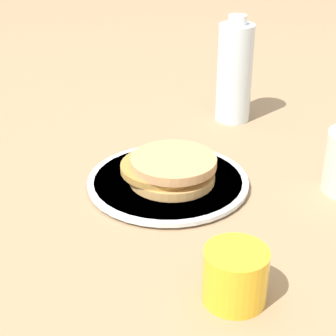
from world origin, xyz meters
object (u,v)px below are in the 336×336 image
Objects in this scene: juice_glass at (236,275)px; water_bottle_near at (235,72)px; plate at (168,182)px; pancake_stack at (170,169)px.

juice_glass is 0.57m from water_bottle_near.
juice_glass is at bearing -1.13° from plate.
juice_glass is 0.36× the size of water_bottle_near.
pancake_stack is (0.00, 0.00, 0.03)m from plate.
water_bottle_near is (-0.23, 0.21, 0.07)m from pancake_stack.
pancake_stack is at bearing 53.32° from plate.
juice_glass is (0.29, -0.01, 0.03)m from plate.
pancake_stack is 0.32m from water_bottle_near.
juice_glass is (0.29, -0.01, 0.00)m from pancake_stack.
plate is 0.33m from water_bottle_near.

